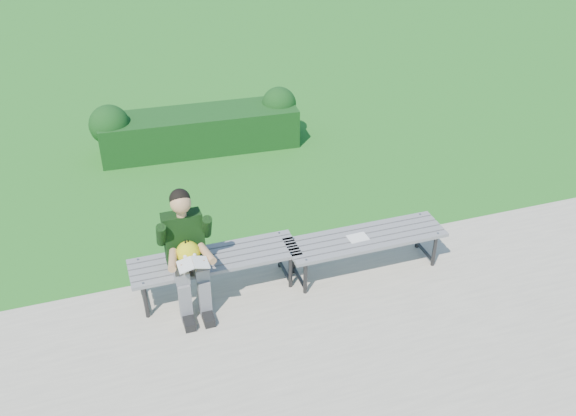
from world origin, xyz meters
name	(u,v)px	position (x,y,z in m)	size (l,w,h in m)	color
ground	(252,263)	(0.00, 0.00, 0.00)	(80.00, 80.00, 0.00)	#33791B
walkway	(302,369)	(0.00, -1.75, 0.01)	(30.00, 3.50, 0.02)	#A89A8B
hedge	(197,128)	(0.01, 3.10, 0.36)	(3.18, 0.93, 0.86)	#0E3C12
bench_left	(215,261)	(-0.50, -0.38, 0.42)	(1.80, 0.50, 0.46)	gray
bench_right	(366,240)	(1.18, -0.53, 0.42)	(1.80, 0.50, 0.46)	gray
seated_boy	(187,248)	(-0.80, -0.47, 0.71)	(0.56, 0.76, 1.31)	slate
paper_sheet	(358,238)	(1.08, -0.53, 0.47)	(0.23, 0.17, 0.01)	white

